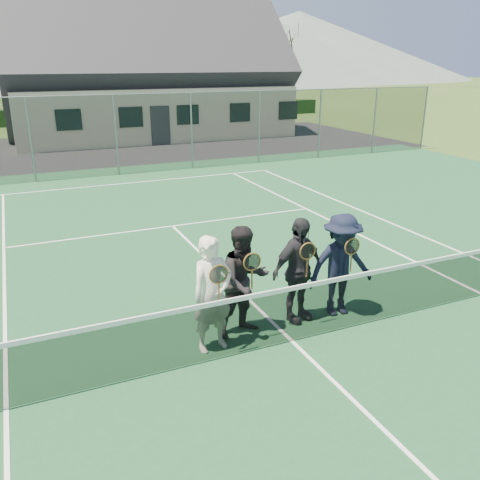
{
  "coord_description": "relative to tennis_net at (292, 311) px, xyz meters",
  "views": [
    {
      "loc": [
        -3.58,
        -6.06,
        4.18
      ],
      "look_at": [
        -0.22,
        1.5,
        1.25
      ],
      "focal_mm": 38.0,
      "sensor_mm": 36.0,
      "label": 1
    }
  ],
  "objects": [
    {
      "name": "tennis_net",
      "position": [
        0.0,
        0.0,
        0.0
      ],
      "size": [
        11.68,
        0.08,
        1.1
      ],
      "color": "slate",
      "rests_on": "ground"
    },
    {
      "name": "player_c",
      "position": [
        0.43,
        0.6,
        0.38
      ],
      "size": [
        1.13,
        0.66,
        1.8
      ],
      "color": "black",
      "rests_on": "court_surface"
    },
    {
      "name": "clubhouse",
      "position": [
        4.0,
        24.0,
        3.45
      ],
      "size": [
        15.6,
        8.2,
        7.7
      ],
      "color": "beige",
      "rests_on": "ground"
    },
    {
      "name": "player_a",
      "position": [
        -1.19,
        0.32,
        0.38
      ],
      "size": [
        0.72,
        0.55,
        1.8
      ],
      "color": "white",
      "rests_on": "court_surface"
    },
    {
      "name": "perimeter_fence",
      "position": [
        0.0,
        13.5,
        0.99
      ],
      "size": [
        30.07,
        0.07,
        3.02
      ],
      "color": "slate",
      "rests_on": "ground"
    },
    {
      "name": "tree_d",
      "position": [
        12.0,
        33.0,
        5.25
      ],
      "size": [
        3.2,
        3.2,
        7.77
      ],
      "color": "#372014",
      "rests_on": "ground"
    },
    {
      "name": "hill_centre",
      "position": [
        20.0,
        95.0,
        10.46
      ],
      "size": [
        120.0,
        120.0,
        22.0
      ],
      "primitive_type": "cone",
      "color": "slate",
      "rests_on": "ground"
    },
    {
      "name": "court_surface",
      "position": [
        0.0,
        0.0,
        -0.53
      ],
      "size": [
        30.0,
        30.0,
        0.02
      ],
      "primitive_type": "cube",
      "color": "#1C4C2B",
      "rests_on": "ground"
    },
    {
      "name": "player_d",
      "position": [
        1.2,
        0.49,
        0.38
      ],
      "size": [
        1.22,
        0.78,
        1.8
      ],
      "color": "black",
      "rests_on": "court_surface"
    },
    {
      "name": "tarmac_carpark",
      "position": [
        -4.0,
        20.0,
        -0.53
      ],
      "size": [
        40.0,
        12.0,
        0.01
      ],
      "primitive_type": "cube",
      "color": "black",
      "rests_on": "ground"
    },
    {
      "name": "hill_east",
      "position": [
        55.0,
        95.0,
        6.46
      ],
      "size": [
        90.0,
        90.0,
        14.0
      ],
      "primitive_type": "cone",
      "color": "#56675E",
      "rests_on": "ground"
    },
    {
      "name": "court_markings",
      "position": [
        0.0,
        0.0,
        -0.51
      ],
      "size": [
        11.03,
        23.83,
        0.01
      ],
      "color": "white",
      "rests_on": "court_surface"
    },
    {
      "name": "ground",
      "position": [
        0.0,
        20.0,
        -0.54
      ],
      "size": [
        220.0,
        220.0,
        0.0
      ],
      "primitive_type": "plane",
      "color": "#324C1B",
      "rests_on": "ground"
    },
    {
      "name": "hedge_row",
      "position": [
        0.0,
        32.0,
        0.01
      ],
      "size": [
        40.0,
        1.2,
        1.1
      ],
      "primitive_type": "cube",
      "color": "black",
      "rests_on": "ground"
    },
    {
      "name": "player_b",
      "position": [
        -0.56,
        0.55,
        0.38
      ],
      "size": [
        0.98,
        0.82,
        1.8
      ],
      "color": "black",
      "rests_on": "court_surface"
    },
    {
      "name": "tree_e",
      "position": [
        18.0,
        33.0,
        5.25
      ],
      "size": [
        3.2,
        3.2,
        7.77
      ],
      "color": "#352513",
      "rests_on": "ground"
    },
    {
      "name": "tree_c",
      "position": [
        2.0,
        33.0,
        5.25
      ],
      "size": [
        3.2,
        3.2,
        7.77
      ],
      "color": "#3B2415",
      "rests_on": "ground"
    }
  ]
}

